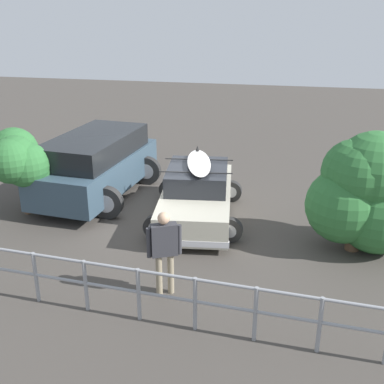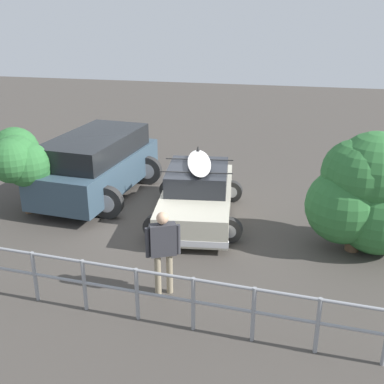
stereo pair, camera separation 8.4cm
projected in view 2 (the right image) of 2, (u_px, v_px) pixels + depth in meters
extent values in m
cube|color=#423D38|center=(169.00, 216.00, 12.50)|extent=(44.00, 44.00, 0.02)
cube|color=#B7B29E|center=(197.00, 200.00, 12.15)|extent=(2.13, 4.11, 0.66)
cube|color=#23262B|center=(198.00, 177.00, 12.09)|extent=(1.69, 2.05, 0.50)
cube|color=silver|center=(189.00, 243.00, 10.44)|extent=(1.71, 0.30, 0.14)
cube|color=silver|center=(203.00, 182.00, 14.02)|extent=(1.71, 0.30, 0.14)
cylinder|color=black|center=(230.00, 230.00, 11.02)|extent=(0.59, 0.18, 0.59)
cylinder|color=#99999E|center=(230.00, 230.00, 11.02)|extent=(0.32, 0.19, 0.32)
cylinder|color=black|center=(156.00, 227.00, 11.17)|extent=(0.59, 0.18, 0.59)
cylinder|color=#99999E|center=(156.00, 227.00, 11.17)|extent=(0.32, 0.19, 0.32)
cylinder|color=black|center=(232.00, 191.00, 13.28)|extent=(0.59, 0.18, 0.59)
cylinder|color=#99999E|center=(232.00, 191.00, 13.28)|extent=(0.32, 0.19, 0.32)
cylinder|color=black|center=(170.00, 189.00, 13.43)|extent=(0.59, 0.18, 0.59)
cylinder|color=#99999E|center=(170.00, 189.00, 13.43)|extent=(0.32, 0.19, 0.32)
cylinder|color=black|center=(196.00, 173.00, 11.50)|extent=(1.75, 0.24, 0.03)
cylinder|color=black|center=(199.00, 159.00, 12.46)|extent=(1.75, 0.24, 0.03)
ellipsoid|color=white|center=(199.00, 162.00, 12.03)|extent=(1.07, 2.27, 0.09)
cone|color=black|center=(198.00, 148.00, 12.81)|extent=(0.10, 0.10, 0.14)
cube|color=#334756|center=(97.00, 171.00, 13.55)|extent=(2.34, 4.57, 0.89)
cube|color=black|center=(95.00, 146.00, 13.28)|extent=(2.09, 3.59, 0.61)
cylinder|color=black|center=(131.00, 146.00, 15.55)|extent=(0.78, 0.26, 0.76)
cylinder|color=black|center=(107.00, 202.00, 12.22)|extent=(0.85, 0.22, 0.85)
cylinder|color=#99999E|center=(107.00, 202.00, 12.22)|extent=(0.46, 0.23, 0.46)
cylinder|color=black|center=(41.00, 194.00, 12.78)|extent=(0.85, 0.22, 0.85)
cylinder|color=#99999E|center=(41.00, 194.00, 12.78)|extent=(0.46, 0.23, 0.46)
cylinder|color=black|center=(148.00, 170.00, 14.55)|extent=(0.85, 0.22, 0.85)
cylinder|color=#99999E|center=(148.00, 170.00, 14.55)|extent=(0.46, 0.23, 0.46)
cylinder|color=black|center=(91.00, 164.00, 15.11)|extent=(0.85, 0.22, 0.85)
cylinder|color=#99999E|center=(91.00, 164.00, 15.11)|extent=(0.46, 0.23, 0.46)
cylinder|color=gray|center=(170.00, 273.00, 9.02)|extent=(0.12, 0.12, 0.82)
cylinder|color=gray|center=(158.00, 275.00, 8.98)|extent=(0.12, 0.12, 0.82)
cube|color=#333338|center=(163.00, 240.00, 8.74)|extent=(0.51, 0.38, 0.62)
sphere|color=#D6A884|center=(162.00, 218.00, 8.58)|extent=(0.22, 0.22, 0.22)
cylinder|color=#333338|center=(178.00, 239.00, 8.81)|extent=(0.09, 0.09, 0.58)
cylinder|color=#333338|center=(148.00, 243.00, 8.68)|extent=(0.09, 0.09, 0.58)
cylinder|color=gray|center=(318.00, 326.00, 7.42)|extent=(0.07, 0.07, 1.00)
cylinder|color=gray|center=(253.00, 315.00, 7.68)|extent=(0.07, 0.07, 1.00)
cylinder|color=gray|center=(193.00, 304.00, 7.95)|extent=(0.07, 0.07, 1.00)
cylinder|color=gray|center=(137.00, 294.00, 8.22)|extent=(0.07, 0.07, 1.00)
cylinder|color=gray|center=(84.00, 285.00, 8.48)|extent=(0.07, 0.07, 1.00)
cylinder|color=gray|center=(35.00, 277.00, 8.75)|extent=(0.07, 0.07, 1.00)
cylinder|color=gray|center=(164.00, 275.00, 7.91)|extent=(7.00, 0.59, 0.06)
cylinder|color=gray|center=(165.00, 297.00, 8.07)|extent=(7.00, 0.59, 0.06)
cylinder|color=brown|center=(353.00, 240.00, 10.65)|extent=(0.31, 0.31, 0.51)
sphere|color=#2D6B33|center=(377.00, 214.00, 10.42)|extent=(1.76, 1.76, 1.76)
sphere|color=#2D6B33|center=(355.00, 173.00, 10.28)|extent=(1.45, 1.45, 1.45)
sphere|color=#2D6B33|center=(343.00, 206.00, 10.43)|extent=(1.66, 1.66, 1.66)
sphere|color=#2D6B33|center=(378.00, 198.00, 10.41)|extent=(1.24, 1.24, 1.24)
sphere|color=#2D6B33|center=(374.00, 173.00, 10.22)|extent=(1.77, 1.77, 1.77)
sphere|color=#2D6B33|center=(362.00, 176.00, 10.13)|extent=(1.44, 1.44, 1.44)
sphere|color=#2D6B33|center=(356.00, 209.00, 10.49)|extent=(1.54, 1.54, 1.54)
cylinder|color=brown|center=(29.00, 202.00, 12.57)|extent=(0.22, 0.22, 0.56)
sphere|color=#2D6B33|center=(33.00, 170.00, 12.03)|extent=(0.95, 0.95, 0.95)
sphere|color=#2D6B33|center=(15.00, 151.00, 12.31)|extent=(1.21, 1.21, 1.21)
sphere|color=#2D6B33|center=(16.00, 156.00, 11.77)|extent=(1.04, 1.04, 1.04)
sphere|color=#2D6B33|center=(11.00, 161.00, 11.63)|extent=(1.11, 1.11, 1.11)
sphere|color=#2D6B33|center=(27.00, 165.00, 11.88)|extent=(1.14, 1.14, 1.14)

